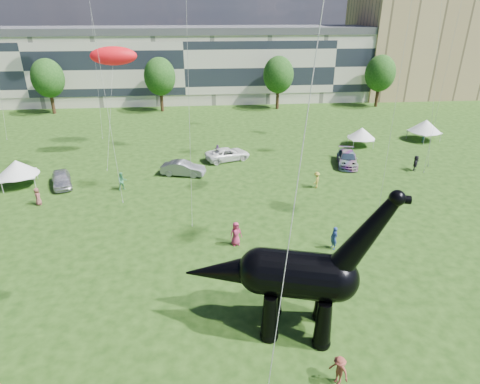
{
  "coord_description": "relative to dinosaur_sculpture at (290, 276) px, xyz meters",
  "views": [
    {
      "loc": [
        -5.06,
        -16.46,
        16.4
      ],
      "look_at": [
        -2.78,
        8.0,
        5.0
      ],
      "focal_mm": 30.0,
      "sensor_mm": 36.0,
      "label": 1
    }
  ],
  "objects": [
    {
      "name": "ground",
      "position": [
        0.81,
        -0.54,
        -3.46
      ],
      "size": [
        220.0,
        220.0,
        0.0
      ],
      "primitive_type": "plane",
      "color": "#16330C",
      "rests_on": "ground"
    },
    {
      "name": "terrace_row",
      "position": [
        -7.19,
        61.46,
        2.54
      ],
      "size": [
        78.0,
        11.0,
        12.0
      ],
      "primitive_type": "cube",
      "color": "beige",
      "rests_on": "ground"
    },
    {
      "name": "apartment_block",
      "position": [
        40.81,
        64.46,
        7.54
      ],
      "size": [
        28.0,
        18.0,
        22.0
      ],
      "primitive_type": "cube",
      "color": "tan",
      "rests_on": "ground"
    },
    {
      "name": "tree_far_left",
      "position": [
        -29.19,
        52.46,
        2.83
      ],
      "size": [
        5.2,
        5.2,
        9.44
      ],
      "color": "#382314",
      "rests_on": "ground"
    },
    {
      "name": "tree_mid_left",
      "position": [
        -11.19,
        52.46,
        2.83
      ],
      "size": [
        5.2,
        5.2,
        9.44
      ],
      "color": "#382314",
      "rests_on": "ground"
    },
    {
      "name": "tree_mid_right",
      "position": [
        8.81,
        52.46,
        2.83
      ],
      "size": [
        5.2,
        5.2,
        9.44
      ],
      "color": "#382314",
      "rests_on": "ground"
    },
    {
      "name": "tree_far_right",
      "position": [
        26.81,
        52.46,
        2.83
      ],
      "size": [
        5.2,
        5.2,
        9.44
      ],
      "color": "#382314",
      "rests_on": "ground"
    },
    {
      "name": "dinosaur_sculpture",
      "position": [
        0.0,
        0.0,
        0.0
      ],
      "size": [
        11.19,
        4.62,
        9.17
      ],
      "rotation": [
        0.0,
        0.0,
        -0.27
      ],
      "color": "black",
      "rests_on": "ground"
    },
    {
      "name": "car_silver",
      "position": [
        -18.59,
        21.29,
        -2.73
      ],
      "size": [
        3.09,
        4.67,
        1.48
      ],
      "primitive_type": "imported",
      "rotation": [
        0.0,
        0.0,
        0.34
      ],
      "color": "silver",
      "rests_on": "ground"
    },
    {
      "name": "car_grey",
      "position": [
        -6.58,
        23.04,
        -2.7
      ],
      "size": [
        4.88,
        2.69,
        1.52
      ],
      "primitive_type": "imported",
      "rotation": [
        0.0,
        0.0,
        1.32
      ],
      "color": "slate",
      "rests_on": "ground"
    },
    {
      "name": "car_white",
      "position": [
        -1.57,
        27.25,
        -2.74
      ],
      "size": [
        5.7,
        3.95,
        1.45
      ],
      "primitive_type": "imported",
      "rotation": [
        0.0,
        0.0,
        1.9
      ],
      "color": "white",
      "rests_on": "ground"
    },
    {
      "name": "car_dark",
      "position": [
        11.82,
        24.41,
        -2.71
      ],
      "size": [
        3.32,
        5.54,
        1.5
      ],
      "primitive_type": "imported",
      "rotation": [
        0.0,
        0.0,
        -0.25
      ],
      "color": "#595960",
      "rests_on": "ground"
    },
    {
      "name": "gazebo_near",
      "position": [
        15.86,
        30.96,
        -1.77
      ],
      "size": [
        3.73,
        3.73,
        2.4
      ],
      "rotation": [
        0.0,
        0.0,
        -0.09
      ],
      "color": "silver",
      "rests_on": "ground"
    },
    {
      "name": "gazebo_far",
      "position": [
        25.17,
        32.49,
        -1.5
      ],
      "size": [
        5.08,
        5.08,
        2.8
      ],
      "rotation": [
        0.0,
        0.0,
        0.32
      ],
      "color": "silver",
      "rests_on": "ground"
    },
    {
      "name": "gazebo_left",
      "position": [
        -22.78,
        21.81,
        -1.56
      ],
      "size": [
        4.81,
        4.81,
        2.7
      ],
      "rotation": [
        0.0,
        0.0,
        0.28
      ],
      "color": "silver",
      "rests_on": "ground"
    },
    {
      "name": "visitors",
      "position": [
        -1.11,
        16.73,
        -2.6
      ],
      "size": [
        54.41,
        36.66,
        1.9
      ],
      "color": "#AA2A53",
      "rests_on": "ground"
    }
  ]
}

